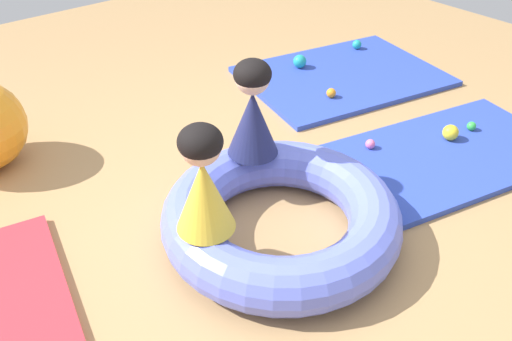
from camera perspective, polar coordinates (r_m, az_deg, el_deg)
ground_plane at (r=2.83m, az=-0.72°, el=-6.32°), size 8.00×8.00×0.00m
gym_mat_near_right at (r=4.43m, az=9.31°, el=10.01°), size 1.73×1.40×0.04m
gym_mat_far_left at (r=3.56m, az=19.69°, el=1.54°), size 1.71×1.20×0.04m
inflatable_cushion at (r=2.71m, az=2.71°, el=-4.95°), size 1.22×1.22×0.27m
child_in_navy at (r=2.80m, az=-0.37°, el=6.60°), size 0.36×0.36×0.55m
child_in_yellow at (r=2.29m, az=-5.73°, el=-1.10°), size 0.32×0.32×0.53m
play_ball_teal at (r=4.91m, az=10.83°, el=13.20°), size 0.08×0.08×0.08m
play_ball_orange at (r=4.02m, az=8.11°, el=8.28°), size 0.07×0.07×0.07m
play_ball_yellow at (r=3.68m, az=20.24°, el=3.87°), size 0.10×0.10×0.10m
play_ball_green at (r=3.85m, az=22.21°, el=4.46°), size 0.06×0.06×0.06m
play_ball_pink at (r=3.45m, az=12.22°, el=2.81°), size 0.06×0.06×0.06m
play_ball_teal_second at (r=4.47m, az=4.75°, el=11.65°), size 0.11×0.11×0.11m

